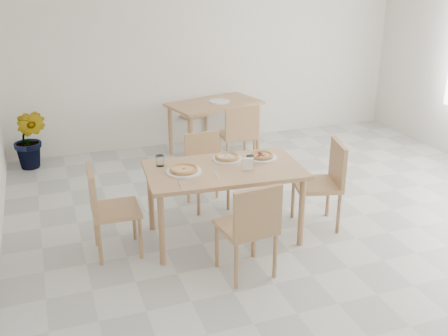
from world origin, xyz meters
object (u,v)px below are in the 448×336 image
object	(u,v)px
tumbler_a	(160,161)
second_table	(214,109)
plate_empty	(219,101)
chair_north	(205,165)
plate_margherita	(184,172)
pizza_margherita	(184,169)
potted_plant	(30,139)
chair_west	(106,205)
chair_back_s	(239,132)
pizza_pepperoni	(262,155)
napkin_holder	(248,165)
chair_south	(251,224)
plate_pepperoni	(262,158)
main_table	(224,176)
plate_mushroom	(227,159)
pizza_mushroom	(227,157)
chair_back_n	(187,110)
tumbler_b	(250,161)
chair_east	(325,178)

from	to	relation	value
tumbler_a	second_table	bearing A→B (deg)	58.87
plate_empty	chair_north	bearing A→B (deg)	-114.53
plate_margherita	pizza_margherita	distance (m)	0.02
tumbler_a	potted_plant	world-z (taller)	tumbler_a
chair_west	tumbler_a	xyz separation A→B (m)	(0.57, 0.20, 0.29)
chair_back_s	chair_north	bearing A→B (deg)	52.56
pizza_pepperoni	napkin_holder	distance (m)	0.36
chair_south	potted_plant	world-z (taller)	chair_south
chair_north	napkin_holder	xyz separation A→B (m)	(0.12, -0.95, 0.33)
second_table	chair_back_s	bearing A→B (deg)	-95.67
plate_margherita	plate_pepperoni	distance (m)	0.85
pizza_pepperoni	plate_empty	xyz separation A→B (m)	(0.34, 2.27, -0.02)
pizza_margherita	pizza_pepperoni	size ratio (longest dim) A/B	1.06
tumbler_a	potted_plant	bearing A→B (deg)	116.90
chair_north	main_table	bearing A→B (deg)	-96.90
pizza_margherita	napkin_holder	size ratio (longest dim) A/B	2.39
tumbler_a	plate_empty	world-z (taller)	tumbler_a
chair_south	chair_west	distance (m)	1.38
chair_west	plate_empty	xyz separation A→B (m)	(1.93, 2.32, 0.25)
plate_mushroom	potted_plant	distance (m)	3.11
pizza_margherita	pizza_mushroom	bearing A→B (deg)	19.37
pizza_pepperoni	potted_plant	size ratio (longest dim) A/B	0.34
plate_mushroom	pizza_pepperoni	world-z (taller)	pizza_pepperoni
second_table	chair_back_s	distance (m)	0.71
pizza_pepperoni	napkin_holder	world-z (taller)	napkin_holder
plate_mushroom	pizza_margherita	world-z (taller)	pizza_margherita
chair_back_n	plate_empty	bearing A→B (deg)	-92.61
chair_north	pizza_mushroom	bearing A→B (deg)	-88.63
plate_pepperoni	pizza_pepperoni	bearing A→B (deg)	63.43
tumbler_b	potted_plant	bearing A→B (deg)	127.22
chair_east	plate_pepperoni	world-z (taller)	chair_east
plate_mushroom	pizza_margherita	distance (m)	0.53
main_table	potted_plant	world-z (taller)	potted_plant
plate_margherita	pizza_margherita	size ratio (longest dim) A/B	1.13
pizza_mushroom	plate_empty	size ratio (longest dim) A/B	1.02
chair_west	chair_east	bearing A→B (deg)	-92.99
tumbler_b	potted_plant	world-z (taller)	tumbler_b
pizza_margherita	chair_back_s	bearing A→B (deg)	54.17
pizza_pepperoni	tumbler_a	size ratio (longest dim) A/B	2.63
main_table	potted_plant	bearing A→B (deg)	128.28
plate_mushroom	chair_back_s	bearing A→B (deg)	64.60
chair_north	potted_plant	distance (m)	2.61
pizza_mushroom	main_table	bearing A→B (deg)	-117.86
plate_pepperoni	tumbler_b	world-z (taller)	tumbler_b
tumbler_b	plate_mushroom	bearing A→B (deg)	124.30
pizza_pepperoni	tumbler_b	distance (m)	0.24
second_table	plate_empty	distance (m)	0.13
main_table	tumbler_b	world-z (taller)	tumbler_b
pizza_pepperoni	chair_back_n	world-z (taller)	chair_back_n
plate_pepperoni	pizza_margherita	distance (m)	0.85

